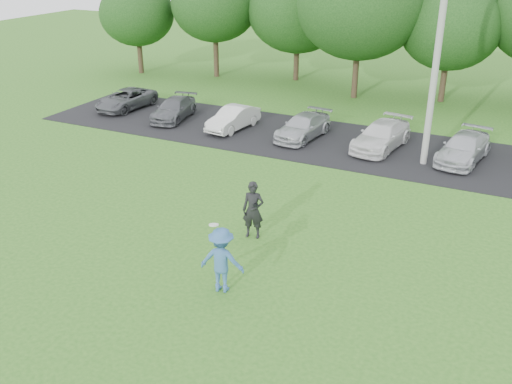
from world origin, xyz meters
The scene contains 7 objects.
ground centered at (0.00, 0.00, 0.00)m, with size 100.00×100.00×0.00m, color #2E691E.
parking_lot centered at (0.00, 13.00, 0.01)m, with size 32.00×6.50×0.03m, color black.
utility_pole centered at (4.04, 12.01, 5.28)m, with size 0.28×0.28×10.56m, color #9FA09B.
frisbee_player centered at (0.81, -0.36, 0.97)m, with size 1.36×0.95×2.10m.
camera_bystander centered at (0.23, 2.82, 0.98)m, with size 0.79×0.61×1.95m.
parked_cars centered at (0.97, 13.12, 0.61)m, with size 28.36×4.56×1.23m.
tree_row centered at (1.51, 22.76, 4.91)m, with size 42.39×9.85×8.64m.
Camera 1 is at (7.54, -12.16, 9.12)m, focal length 40.00 mm.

